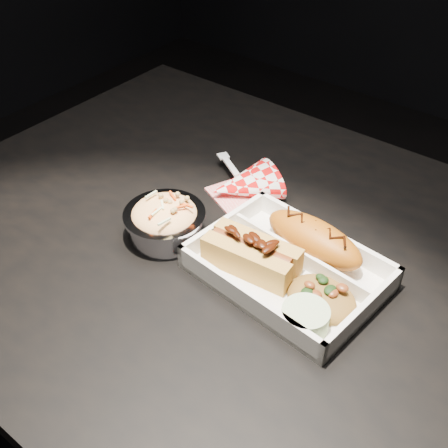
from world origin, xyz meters
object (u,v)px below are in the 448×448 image
at_px(fried_pastry, 314,239).
at_px(foil_coleslaw_cup, 165,219).
at_px(napkin_fork, 243,186).
at_px(dining_table, 275,305).
at_px(hotdog, 252,253).
at_px(food_tray, 288,271).

xyz_separation_m(fried_pastry, foil_coleslaw_cup, (-0.20, -0.10, -0.00)).
bearing_deg(fried_pastry, napkin_fork, 160.07).
xyz_separation_m(dining_table, hotdog, (-0.02, -0.04, 0.12)).
height_order(hotdog, napkin_fork, napkin_fork).
distance_m(hotdog, foil_coleslaw_cup, 0.15).
height_order(food_tray, hotdog, hotdog).
height_order(dining_table, fried_pastry, fried_pastry).
distance_m(dining_table, fried_pastry, 0.13).
xyz_separation_m(foil_coleslaw_cup, napkin_fork, (0.03, 0.16, -0.02)).
bearing_deg(foil_coleslaw_cup, food_tray, 12.12).
bearing_deg(hotdog, dining_table, 54.38).
xyz_separation_m(fried_pastry, napkin_fork, (-0.17, 0.06, -0.02)).
bearing_deg(food_tray, dining_table, 154.21).
xyz_separation_m(dining_table, foil_coleslaw_cup, (-0.17, -0.06, 0.12)).
xyz_separation_m(dining_table, napkin_fork, (-0.14, 0.10, 0.11)).
xyz_separation_m(fried_pastry, hotdog, (-0.05, -0.08, -0.00)).
height_order(fried_pastry, napkin_fork, napkin_fork).
bearing_deg(dining_table, hotdog, -120.08).
bearing_deg(dining_table, fried_pastry, 51.93).
distance_m(food_tray, napkin_fork, 0.20).
distance_m(foil_coleslaw_cup, napkin_fork, 0.16).
relative_size(food_tray, napkin_fork, 1.59).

